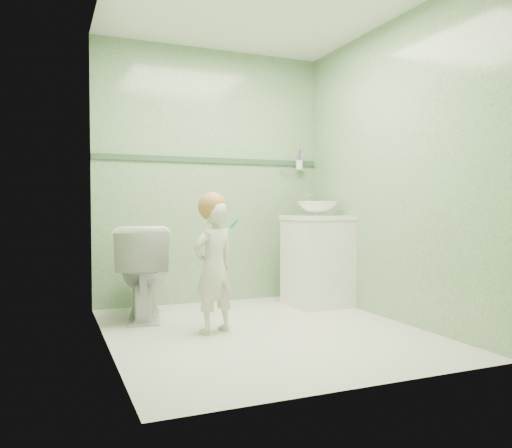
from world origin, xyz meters
name	(u,v)px	position (x,y,z in m)	size (l,w,h in m)	color
ground	(264,331)	(0.00, 0.00, 0.00)	(2.50, 2.50, 0.00)	silver
room_shell	(264,167)	(0.00, 0.00, 1.20)	(2.50, 2.54, 2.40)	gray
trim_stripe	(212,160)	(0.00, 1.24, 1.35)	(2.20, 0.02, 0.05)	#335239
vanity	(317,262)	(0.84, 0.70, 0.40)	(0.52, 0.50, 0.80)	silver
counter	(318,218)	(0.84, 0.70, 0.81)	(0.54, 0.52, 0.04)	white
basin	(318,208)	(0.84, 0.70, 0.89)	(0.37, 0.37, 0.13)	white
faucet	(308,200)	(0.84, 0.89, 0.97)	(0.03, 0.13, 0.18)	silver
cup_holder	(299,165)	(0.89, 1.18, 1.33)	(0.26, 0.07, 0.21)	silver
toilet	(143,272)	(-0.74, 0.77, 0.38)	(0.43, 0.75, 0.76)	white
toddler	(214,267)	(-0.35, 0.10, 0.47)	(0.34, 0.23, 0.95)	beige
hair_cap	(213,207)	(-0.35, 0.13, 0.91)	(0.21, 0.21, 0.21)	#A56F38
teal_toothbrush	(233,224)	(-0.23, 0.01, 0.79)	(0.10, 0.14, 0.08)	#01905A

